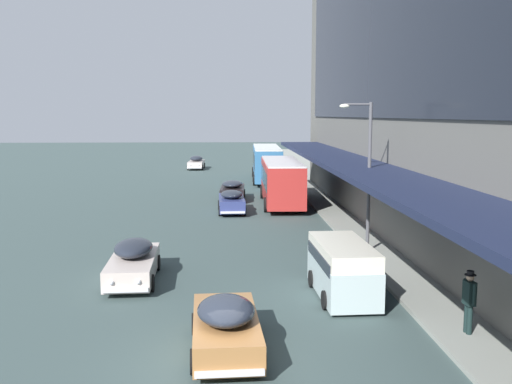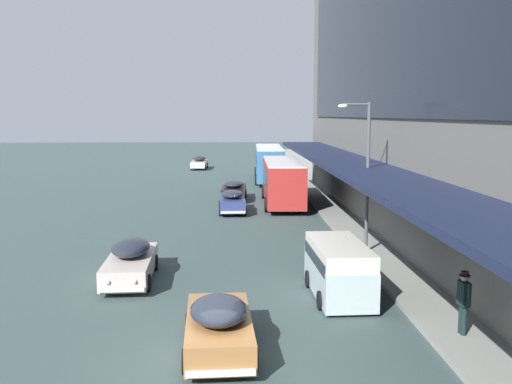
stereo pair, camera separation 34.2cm
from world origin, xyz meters
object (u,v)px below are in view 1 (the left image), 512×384
sedan_second_mid (226,325)px  sedan_lead_mid (232,201)px  transit_bus_kerbside_front (267,161)px  sedan_lead_near (233,190)px  sedan_second_near (133,261)px  sedan_oncoming_front (196,163)px  street_lamp (366,166)px  transit_bus_kerbside_rear (282,180)px  pedestrian_at_kerb (469,299)px  vw_van (342,266)px

sedan_second_mid → sedan_lead_mid: sedan_second_mid is taller
transit_bus_kerbside_front → sedan_lead_near: transit_bus_kerbside_front is taller
transit_bus_kerbside_front → sedan_second_near: size_ratio=2.32×
sedan_oncoming_front → street_lamp: (10.00, -42.35, 3.37)m
transit_bus_kerbside_rear → sedan_lead_near: (-3.48, 2.56, -1.09)m
transit_bus_kerbside_front → sedan_lead_near: size_ratio=2.48×
sedan_oncoming_front → sedan_second_near: (0.04, -46.01, 0.01)m
transit_bus_kerbside_rear → street_lamp: bearing=-80.6°
transit_bus_kerbside_rear → pedestrian_at_kerb: transit_bus_kerbside_rear is taller
transit_bus_kerbside_rear → sedan_lead_mid: size_ratio=2.26×
transit_bus_kerbside_rear → sedan_lead_near: bearing=143.6°
sedan_oncoming_front → sedan_lead_near: 25.39m
sedan_oncoming_front → sedan_lead_near: sedan_oncoming_front is taller
sedan_second_mid → transit_bus_kerbside_rear: bearing=81.2°
transit_bus_kerbside_rear → sedan_oncoming_front: size_ratio=2.08×
transit_bus_kerbside_rear → sedan_second_mid: (-3.91, -25.38, -1.08)m
sedan_second_mid → pedestrian_at_kerb: size_ratio=2.41×
sedan_second_near → sedan_oncoming_front: bearing=90.0°
vw_van → transit_bus_kerbside_front: bearing=90.4°
sedan_second_near → sedan_lead_near: (4.05, 20.95, -0.02)m
transit_bus_kerbside_rear → sedan_lead_near: size_ratio=2.10×
transit_bus_kerbside_front → sedan_lead_mid: bearing=-101.1°
sedan_lead_mid → sedan_lead_near: 5.62m
vw_van → sedan_lead_near: bearing=99.0°
sedan_lead_mid → sedan_second_near: 15.83m
sedan_lead_mid → vw_van: size_ratio=0.94×
sedan_lead_mid → transit_bus_kerbside_rear: bearing=40.4°
transit_bus_kerbside_front → pedestrian_at_kerb: 39.91m
sedan_oncoming_front → sedan_lead_mid: size_ratio=1.09×
pedestrian_at_kerb → sedan_oncoming_front: bearing=101.5°
vw_van → street_lamp: 7.07m
transit_bus_kerbside_front → sedan_second_near: transit_bus_kerbside_front is taller
transit_bus_kerbside_front → vw_van: 35.76m
sedan_lead_mid → sedan_lead_near: size_ratio=0.93×
sedan_second_near → street_lamp: 11.13m
transit_bus_kerbside_rear → vw_van: size_ratio=2.13×
sedan_lead_mid → sedan_second_mid: bearing=-90.8°
sedan_lead_near → sedan_second_near: bearing=-100.9°
sedan_lead_mid → pedestrian_at_kerb: pedestrian_at_kerb is taller
street_lamp → sedan_second_near: bearing=-159.8°
transit_bus_kerbside_rear → sedan_lead_mid: 4.84m
sedan_lead_mid → pedestrian_at_kerb: 22.69m
sedan_lead_near → transit_bus_kerbside_rear: bearing=-36.4°
transit_bus_kerbside_rear → sedan_second_mid: 25.70m
pedestrian_at_kerb → street_lamp: bearing=93.8°
sedan_second_near → transit_bus_kerbside_rear: bearing=67.7°
sedan_second_mid → pedestrian_at_kerb: 7.04m
transit_bus_kerbside_front → pedestrian_at_kerb: size_ratio=6.25×
sedan_oncoming_front → vw_van: (7.77, -48.33, 0.33)m
sedan_second_mid → street_lamp: street_lamp is taller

